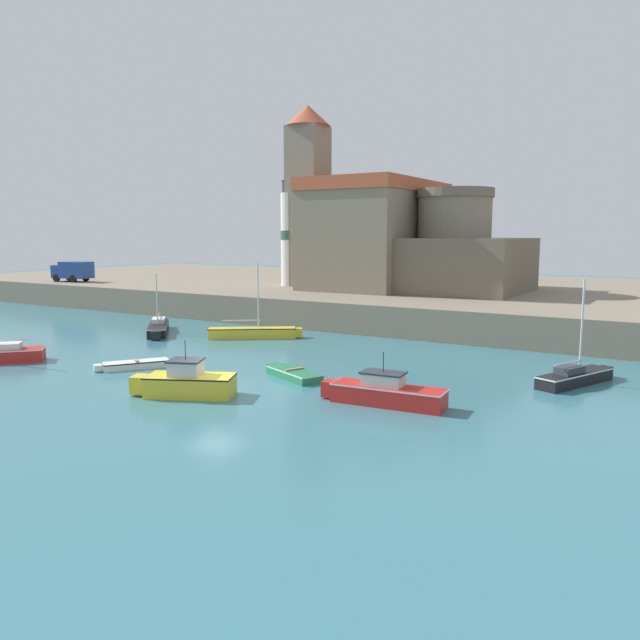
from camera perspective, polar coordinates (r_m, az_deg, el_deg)
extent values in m
plane|color=teal|center=(30.24, -9.55, -6.70)|extent=(200.00, 200.00, 0.00)
cube|color=gray|center=(64.28, 13.64, 1.96)|extent=(120.00, 40.00, 2.32)
cube|color=#237A4C|center=(33.03, -2.36, -4.95)|extent=(3.77, 2.66, 0.44)
cube|color=#237A4C|center=(34.76, -4.19, -4.32)|extent=(0.84, 0.90, 0.38)
cube|color=white|center=(32.99, -2.37, -4.64)|extent=(3.81, 2.68, 0.07)
cube|color=#997F5B|center=(32.98, -2.37, -4.51)|extent=(0.64, 1.10, 0.08)
cube|color=red|center=(28.05, 6.26, -6.88)|extent=(5.16, 1.81, 0.87)
cube|color=red|center=(29.13, 0.96, -6.27)|extent=(0.70, 0.83, 0.74)
cube|color=white|center=(27.96, 6.27, -6.10)|extent=(5.22, 1.83, 0.07)
cube|color=silver|center=(27.97, 5.79, -5.43)|extent=(1.85, 1.20, 0.53)
cube|color=#2D333D|center=(27.90, 5.80, -4.82)|extent=(2.01, 1.28, 0.08)
cylinder|color=black|center=(27.80, 5.81, -3.84)|extent=(0.04, 0.04, 0.90)
cube|color=black|center=(34.13, 22.26, -4.96)|extent=(3.06, 5.07, 0.64)
cube|color=black|center=(36.47, 24.59, -4.29)|extent=(0.80, 0.74, 0.54)
cube|color=white|center=(34.08, 22.28, -4.50)|extent=(3.09, 5.13, 0.07)
cylinder|color=silver|center=(33.99, 22.83, -0.46)|extent=(0.10, 0.10, 4.71)
cylinder|color=silver|center=(33.44, 21.76, -3.67)|extent=(0.97, 2.11, 0.08)
cube|color=#333842|center=(33.62, 21.84, -4.26)|extent=(1.35, 1.71, 0.36)
cube|color=white|center=(36.92, -16.45, -3.93)|extent=(2.93, 3.57, 0.41)
cube|color=white|center=(36.72, -19.61, -4.13)|extent=(0.76, 0.73, 0.35)
cube|color=black|center=(36.89, -16.46, -3.68)|extent=(2.95, 3.61, 0.07)
cube|color=#997F5B|center=(36.88, -16.46, -3.56)|extent=(0.86, 0.68, 0.08)
cube|color=black|center=(49.49, -14.56, -0.73)|extent=(5.14, 5.42, 0.71)
cube|color=black|center=(46.16, -14.78, -1.35)|extent=(0.94, 0.94, 0.60)
cube|color=white|center=(49.45, -14.58, -0.37)|extent=(5.19, 5.48, 0.07)
cylinder|color=silver|center=(48.75, -14.68, 1.82)|extent=(0.10, 0.10, 3.83)
cylinder|color=silver|center=(50.13, -14.55, 0.42)|extent=(1.93, 2.09, 0.08)
cube|color=silver|center=(50.02, -14.55, -0.03)|extent=(1.93, 1.99, 0.36)
cube|color=yellow|center=(30.04, -11.76, -5.89)|extent=(4.41, 3.30, 0.99)
cube|color=yellow|center=(30.86, -16.05, -5.66)|extent=(1.12, 1.20, 0.84)
cube|color=black|center=(29.94, -11.78, -5.04)|extent=(4.45, 3.33, 0.07)
cube|color=silver|center=(29.92, -12.17, -4.32)|extent=(1.84, 1.79, 0.67)
cube|color=#2D333D|center=(29.84, -12.19, -3.62)|extent=(1.99, 1.92, 0.08)
cylinder|color=black|center=(29.75, -12.22, -2.69)|extent=(0.04, 0.04, 0.90)
cylinder|color=silver|center=(41.28, -26.55, -1.62)|extent=(1.61, 1.66, 0.08)
cube|color=silver|center=(41.36, -26.69, -2.13)|extent=(1.79, 1.80, 0.36)
cube|color=yellow|center=(45.74, -6.23, -1.18)|extent=(5.82, 4.56, 0.76)
cube|color=yellow|center=(45.73, -1.95, -1.14)|extent=(0.79, 0.81, 0.65)
cube|color=black|center=(45.69, -6.23, -0.76)|extent=(5.87, 4.61, 0.07)
cylinder|color=silver|center=(45.37, -5.68, 2.27)|extent=(0.10, 0.10, 4.77)
cylinder|color=silver|center=(45.65, -7.23, -0.04)|extent=(2.37, 1.70, 0.08)
cube|color=gray|center=(61.92, 5.16, 7.23)|extent=(9.49, 15.37, 9.11)
cube|color=#B25133|center=(62.08, 5.22, 12.00)|extent=(9.68, 15.67, 1.20)
cube|color=gray|center=(63.10, -1.10, 10.26)|extent=(3.42, 3.42, 15.69)
cone|color=#B25133|center=(64.08, -1.12, 18.19)|extent=(4.44, 4.44, 2.00)
cube|color=#685E4F|center=(58.69, 12.09, 4.97)|extent=(12.58, 12.58, 4.84)
cylinder|color=gray|center=(58.63, 12.14, 6.74)|extent=(6.61, 6.61, 8.47)
cylinder|color=#685E4F|center=(58.74, 12.27, 11.26)|extent=(6.94, 6.94, 0.80)
cylinder|color=silver|center=(63.29, -2.64, 7.34)|extent=(2.09, 2.09, 9.27)
cylinder|color=#2D5647|center=(63.29, -2.64, 7.76)|extent=(2.15, 2.15, 0.90)
cylinder|color=#262D33|center=(63.46, -2.67, 12.07)|extent=(1.78, 1.78, 1.20)
cone|color=#2D5647|center=(63.54, -2.68, 12.97)|extent=(1.98, 1.98, 0.80)
cube|color=#234793|center=(73.58, -21.39, 4.29)|extent=(3.50, 2.60, 1.80)
cube|color=#234793|center=(75.00, -22.53, 4.13)|extent=(1.61, 2.19, 1.40)
cube|color=#334756|center=(75.31, -22.78, 4.28)|extent=(0.41, 1.80, 0.70)
cylinder|color=black|center=(74.30, -22.95, 3.54)|extent=(0.84, 0.41, 0.80)
cylinder|color=black|center=(75.66, -21.94, 3.66)|extent=(0.84, 0.41, 0.80)
cylinder|color=black|center=(72.67, -21.63, 3.52)|extent=(0.84, 0.41, 0.80)
cylinder|color=black|center=(74.06, -20.62, 3.65)|extent=(0.84, 0.41, 0.80)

